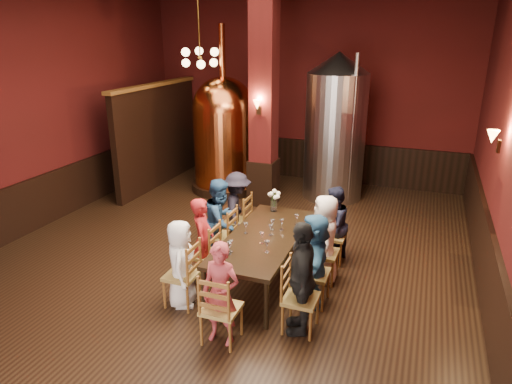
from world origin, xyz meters
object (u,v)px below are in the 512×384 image
at_px(person_0, 181,264).
at_px(person_1, 203,241).
at_px(steel_vessel, 335,128).
at_px(rose_vase, 274,197).
at_px(copper_kettle, 224,133).
at_px(person_2, 221,222).
at_px(dining_table, 264,239).

bearing_deg(person_0, person_1, -20.30).
relative_size(person_0, person_1, 0.93).
bearing_deg(steel_vessel, rose_vase, -96.81).
bearing_deg(steel_vessel, person_0, -101.40).
xyz_separation_m(person_0, copper_kettle, (-1.49, 4.73, 0.75)).
xyz_separation_m(person_2, steel_vessel, (1.05, 3.81, 0.90)).
bearing_deg(person_1, person_0, 162.91).
distance_m(dining_table, copper_kettle, 4.45).
relative_size(dining_table, person_1, 1.79).
bearing_deg(rose_vase, steel_vessel, 83.19).
relative_size(dining_table, copper_kettle, 0.63).
bearing_deg(person_2, copper_kettle, 23.96).
height_order(dining_table, steel_vessel, steel_vessel).
relative_size(copper_kettle, steel_vessel, 1.17).
xyz_separation_m(dining_table, person_1, (-0.85, -0.34, -0.01)).
height_order(person_0, rose_vase, person_0).
distance_m(person_1, steel_vessel, 4.68).
bearing_deg(dining_table, person_0, -130.36).
relative_size(dining_table, person_0, 1.91).
xyz_separation_m(dining_table, person_0, (-0.84, -1.01, -0.06)).
relative_size(person_1, rose_vase, 3.58).
bearing_deg(copper_kettle, steel_vessel, 9.08).
xyz_separation_m(dining_table, rose_vase, (-0.18, 1.00, 0.31)).
height_order(person_0, steel_vessel, steel_vessel).
bearing_deg(person_2, person_0, -179.21).
relative_size(person_2, copper_kettle, 0.38).
bearing_deg(person_0, person_2, -20.30).
distance_m(person_2, steel_vessel, 4.05).
height_order(dining_table, rose_vase, rose_vase).
bearing_deg(rose_vase, person_0, -108.28).
height_order(person_0, person_2, person_2).
xyz_separation_m(dining_table, person_2, (-0.85, 0.32, 0.03)).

